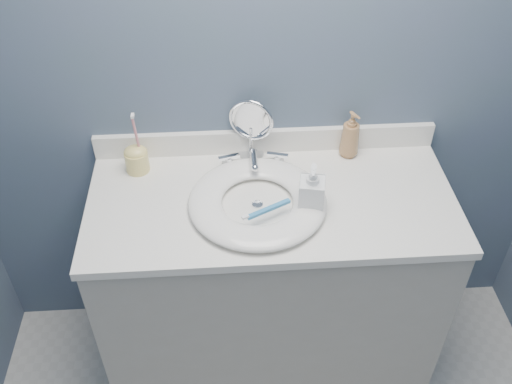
{
  "coord_description": "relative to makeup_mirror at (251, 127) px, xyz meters",
  "views": [
    {
      "loc": [
        -0.15,
        -0.42,
        2.14
      ],
      "look_at": [
        -0.05,
        0.94,
        0.94
      ],
      "focal_mm": 40.0,
      "sensor_mm": 36.0,
      "label": 1
    }
  ],
  "objects": [
    {
      "name": "drain",
      "position": [
        0.0,
        -0.26,
        -0.13
      ],
      "size": [
        0.04,
        0.04,
        0.01
      ],
      "primitive_type": "cylinder",
      "color": "silver",
      "rests_on": "countertop"
    },
    {
      "name": "backsplash",
      "position": [
        0.05,
        0.03,
        -0.08
      ],
      "size": [
        1.22,
        0.02,
        0.09
      ],
      "primitive_type": "cube",
      "color": "white",
      "rests_on": "countertop"
    },
    {
      "name": "basin",
      "position": [
        0.0,
        -0.26,
        -0.11
      ],
      "size": [
        0.45,
        0.45,
        0.04
      ],
      "primitive_type": null,
      "color": "white",
      "rests_on": "countertop"
    },
    {
      "name": "back_wall",
      "position": [
        0.05,
        0.04,
        0.19
      ],
      "size": [
        2.2,
        0.02,
        2.4
      ],
      "primitive_type": "cube",
      "color": "#4F5B76",
      "rests_on": "ground"
    },
    {
      "name": "soap_bottle_amber",
      "position": [
        0.35,
        -0.01,
        -0.04
      ],
      "size": [
        0.09,
        0.09,
        0.18
      ],
      "primitive_type": "imported",
      "rotation": [
        0.0,
        0.0,
        0.48
      ],
      "color": "#A5774A",
      "rests_on": "countertop"
    },
    {
      "name": "makeup_mirror",
      "position": [
        0.0,
        0.0,
        0.0
      ],
      "size": [
        0.15,
        0.09,
        0.24
      ],
      "rotation": [
        0.0,
        0.0,
        -0.35
      ],
      "color": "silver",
      "rests_on": "countertop"
    },
    {
      "name": "toothbrush_holder",
      "position": [
        -0.4,
        -0.05,
        -0.08
      ],
      "size": [
        0.08,
        0.08,
        0.23
      ],
      "rotation": [
        0.0,
        0.0,
        -0.34
      ],
      "color": "#E8D374",
      "rests_on": "countertop"
    },
    {
      "name": "vanity_cabinet",
      "position": [
        0.05,
        -0.23,
        -0.58
      ],
      "size": [
        1.2,
        0.55,
        0.85
      ],
      "primitive_type": "cube",
      "color": "#B2ADA3",
      "rests_on": "ground"
    },
    {
      "name": "faucet",
      "position": [
        0.0,
        -0.07,
        -0.1
      ],
      "size": [
        0.25,
        0.13,
        0.07
      ],
      "color": "silver",
      "rests_on": "countertop"
    },
    {
      "name": "soap_bottle_clear",
      "position": [
        0.17,
        -0.29,
        -0.04
      ],
      "size": [
        0.09,
        0.1,
        0.18
      ],
      "primitive_type": "imported",
      "rotation": [
        0.0,
        0.0,
        -0.19
      ],
      "color": "silver",
      "rests_on": "countertop"
    },
    {
      "name": "countertop",
      "position": [
        0.05,
        -0.23,
        -0.14
      ],
      "size": [
        1.22,
        0.57,
        0.03
      ],
      "primitive_type": "cube",
      "color": "white",
      "rests_on": "vanity_cabinet"
    },
    {
      "name": "toothbrush_lying",
      "position": [
        0.03,
        -0.33,
        -0.09
      ],
      "size": [
        0.16,
        0.09,
        0.02
      ],
      "rotation": [
        0.0,
        0.0,
        0.47
      ],
      "color": "teal",
      "rests_on": "basin"
    }
  ]
}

